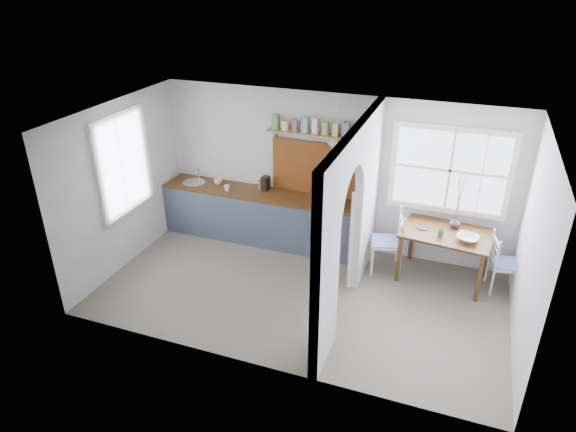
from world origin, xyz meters
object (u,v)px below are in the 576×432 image
(dining_table, at_px, (443,256))
(vase, at_px, (455,223))
(chair_left, at_px, (386,241))
(chair_right, at_px, (505,263))
(kettle, at_px, (334,198))

(dining_table, relative_size, vase, 7.55)
(dining_table, xyz_separation_m, chair_left, (-0.87, -0.04, 0.10))
(chair_right, height_order, kettle, kettle)
(chair_left, distance_m, chair_right, 1.74)
(chair_left, height_order, vase, chair_left)
(chair_left, height_order, chair_right, chair_left)
(vase, bearing_deg, dining_table, -114.62)
(dining_table, xyz_separation_m, kettle, (-1.78, 0.16, 0.60))
(chair_right, bearing_deg, vase, 63.82)
(chair_left, xyz_separation_m, kettle, (-0.92, 0.19, 0.50))
(chair_left, relative_size, chair_right, 1.12)
(chair_right, distance_m, kettle, 2.71)
(vase, bearing_deg, kettle, -178.95)
(dining_table, height_order, kettle, kettle)
(dining_table, relative_size, kettle, 6.18)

